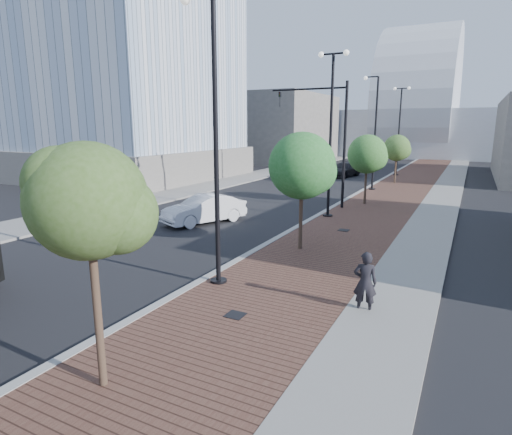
% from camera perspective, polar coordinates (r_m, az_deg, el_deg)
% --- Properties ---
extents(sidewalk, '(7.00, 140.00, 0.12)m').
position_cam_1_polar(sidewalk, '(41.97, 21.00, 4.30)').
color(sidewalk, '#4C2D23').
rests_on(sidewalk, ground).
extents(concrete_strip, '(2.40, 140.00, 0.13)m').
position_cam_1_polar(concrete_strip, '(41.77, 24.68, 3.97)').
color(concrete_strip, slate).
rests_on(concrete_strip, ground).
extents(curb, '(0.30, 140.00, 0.14)m').
position_cam_1_polar(curb, '(42.48, 16.31, 4.72)').
color(curb, gray).
rests_on(curb, ground).
extents(west_sidewalk, '(4.00, 140.00, 0.12)m').
position_cam_1_polar(west_sidewalk, '(46.67, 0.39, 5.84)').
color(west_sidewalk, slate).
rests_on(west_sidewalk, ground).
extents(white_sedan, '(3.43, 4.99, 1.56)m').
position_cam_1_polar(white_sedan, '(23.49, -7.01, 1.13)').
color(white_sedan, silver).
rests_on(white_sedan, ground).
extents(dark_car_mid, '(2.33, 5.01, 1.39)m').
position_cam_1_polar(dark_car_mid, '(43.03, 5.49, 6.09)').
color(dark_car_mid, black).
rests_on(dark_car_mid, ground).
extents(dark_car_far, '(2.98, 5.42, 1.49)m').
position_cam_1_polar(dark_car_far, '(46.21, 11.81, 6.37)').
color(dark_car_far, black).
rests_on(dark_car_far, ground).
extents(pedestrian, '(0.74, 0.57, 1.83)m').
position_cam_1_polar(pedestrian, '(12.53, 14.55, -8.52)').
color(pedestrian, black).
rests_on(pedestrian, ground).
extents(streetlight_1, '(1.44, 0.56, 9.21)m').
position_cam_1_polar(streetlight_1, '(13.63, -5.82, 8.27)').
color(streetlight_1, black).
rests_on(streetlight_1, ground).
extents(streetlight_2, '(1.72, 0.56, 9.28)m').
position_cam_1_polar(streetlight_2, '(24.52, 10.06, 11.01)').
color(streetlight_2, black).
rests_on(streetlight_2, ground).
extents(streetlight_3, '(1.44, 0.56, 9.21)m').
position_cam_1_polar(streetlight_3, '(36.19, 15.61, 10.33)').
color(streetlight_3, black).
rests_on(streetlight_3, ground).
extents(streetlight_4, '(1.72, 0.56, 9.28)m').
position_cam_1_polar(streetlight_4, '(47.97, 18.78, 11.07)').
color(streetlight_4, black).
rests_on(streetlight_4, ground).
extents(traffic_mast, '(5.09, 0.20, 8.00)m').
position_cam_1_polar(traffic_mast, '(27.65, 10.15, 11.46)').
color(traffic_mast, black).
rests_on(traffic_mast, ground).
extents(tree_0, '(2.28, 2.22, 5.02)m').
position_cam_1_polar(tree_0, '(8.38, -21.45, 1.96)').
color(tree_0, '#382619').
rests_on(tree_0, ground).
extents(tree_1, '(2.79, 2.79, 5.07)m').
position_cam_1_polar(tree_1, '(17.65, 6.41, 6.93)').
color(tree_1, '#382619').
rests_on(tree_1, ground).
extents(tree_2, '(2.59, 2.58, 4.75)m').
position_cam_1_polar(tree_2, '(29.17, 14.92, 8.26)').
color(tree_2, '#382619').
rests_on(tree_2, ground).
extents(tree_3, '(2.43, 2.39, 4.54)m').
position_cam_1_polar(tree_3, '(40.96, 18.60, 8.91)').
color(tree_3, '#382619').
rests_on(tree_3, ground).
extents(tower_podium, '(19.00, 19.00, 3.00)m').
position_cam_1_polar(tower_podium, '(46.34, -16.58, 7.08)').
color(tower_podium, slate).
rests_on(tower_podium, ground).
extents(convention_center, '(50.00, 30.00, 50.00)m').
position_cam_1_polar(convention_center, '(86.98, 21.10, 11.93)').
color(convention_center, '#B3B7BD').
rests_on(convention_center, ground).
extents(commercial_block_nw, '(14.00, 20.00, 10.00)m').
position_cam_1_polar(commercial_block_nw, '(67.45, 2.79, 12.00)').
color(commercial_block_nw, '#5E5A55').
rests_on(commercial_block_nw, ground).
extents(utility_cover_1, '(0.50, 0.50, 0.02)m').
position_cam_1_polar(utility_cover_1, '(12.05, -2.83, -13.04)').
color(utility_cover_1, black).
rests_on(utility_cover_1, sidewalk).
extents(utility_cover_2, '(0.50, 0.50, 0.02)m').
position_cam_1_polar(utility_cover_2, '(21.75, 11.78, -1.69)').
color(utility_cover_2, black).
rests_on(utility_cover_2, sidewalk).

